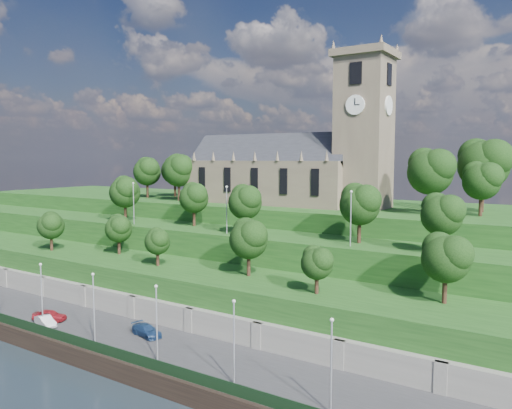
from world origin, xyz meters
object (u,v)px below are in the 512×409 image
Objects in this scene: church at (294,163)px; car_right at (147,330)px; car_middle at (45,321)px; car_left at (50,315)px.

car_right is at bearing -88.84° from church.
church is 9.45× the size of car_middle.
church reaches higher than car_left.
car_left reaches higher than car_middle.
church reaches higher than car_right.
car_middle is 0.88× the size of car_right.
car_middle is at bearing -106.33° from church.
car_left is at bearing -108.62° from church.
car_right is (14.81, 2.99, -0.07)m from car_left.
church is at bearing -3.29° from car_middle.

